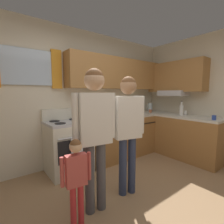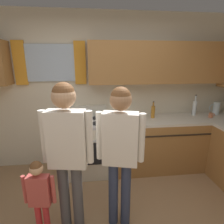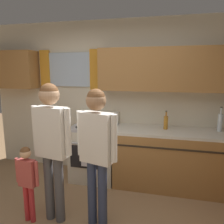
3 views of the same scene
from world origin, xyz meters
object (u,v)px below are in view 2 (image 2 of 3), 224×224
(water_pitcher, at_px, (216,108))
(small_child, at_px, (39,193))
(stove_oven, at_px, (87,146))
(bottle_tall_clear, at_px, (194,108))
(adult_holding_child, at_px, (67,145))
(bottle_oil_amber, at_px, (153,112))
(adult_in_plaid, at_px, (120,144))
(cup_terracotta, at_px, (211,115))

(water_pitcher, xyz_separation_m, small_child, (-2.76, -1.37, -0.43))
(stove_oven, distance_m, bottle_tall_clear, 2.00)
(adult_holding_child, bearing_deg, small_child, -160.87)
(bottle_oil_amber, bearing_deg, adult_in_plaid, -122.66)
(cup_terracotta, distance_m, adult_holding_child, 2.52)
(small_child, bearing_deg, adult_in_plaid, 8.68)
(bottle_tall_clear, xyz_separation_m, small_child, (-2.33, -1.35, -0.45))
(bottle_oil_amber, bearing_deg, adult_holding_child, -136.97)
(cup_terracotta, xyz_separation_m, small_child, (-2.55, -1.19, -0.35))
(cup_terracotta, bearing_deg, adult_in_plaid, -148.55)
(bottle_tall_clear, height_order, water_pitcher, bottle_tall_clear)
(bottle_tall_clear, xyz_separation_m, water_pitcher, (0.43, 0.02, -0.03))
(adult_holding_child, distance_m, small_child, 0.54)
(stove_oven, distance_m, small_child, 1.30)
(stove_oven, height_order, cup_terracotta, stove_oven)
(small_child, bearing_deg, bottle_tall_clear, 30.06)
(stove_oven, bearing_deg, adult_in_plaid, -70.74)
(adult_holding_child, xyz_separation_m, adult_in_plaid, (0.53, 0.03, -0.03))
(bottle_oil_amber, xyz_separation_m, small_child, (-1.55, -1.29, -0.42))
(cup_terracotta, bearing_deg, stove_oven, 178.94)
(water_pitcher, bearing_deg, adult_holding_child, -152.73)
(cup_terracotta, xyz_separation_m, adult_in_plaid, (-1.74, -1.06, 0.07))
(bottle_oil_amber, height_order, water_pitcher, bottle_oil_amber)
(adult_holding_child, bearing_deg, cup_terracotta, 25.67)
(bottle_oil_amber, distance_m, water_pitcher, 1.21)
(bottle_tall_clear, bearing_deg, adult_holding_child, -148.58)
(bottle_tall_clear, height_order, cup_terracotta, bottle_tall_clear)
(adult_holding_child, height_order, small_child, adult_holding_child)
(stove_oven, bearing_deg, bottle_oil_amber, 2.91)
(water_pitcher, relative_size, adult_holding_child, 0.13)
(stove_oven, xyz_separation_m, small_child, (-0.42, -1.23, 0.12))
(adult_in_plaid, height_order, small_child, adult_in_plaid)
(water_pitcher, bearing_deg, cup_terracotta, -138.28)
(adult_holding_child, bearing_deg, bottle_tall_clear, 31.42)
(water_pitcher, relative_size, adult_in_plaid, 0.14)
(bottle_oil_amber, bearing_deg, stove_oven, -177.09)
(bottle_oil_amber, distance_m, bottle_tall_clear, 0.78)
(bottle_oil_amber, bearing_deg, bottle_tall_clear, 4.77)
(bottle_tall_clear, relative_size, adult_in_plaid, 0.23)
(bottle_tall_clear, distance_m, small_child, 2.73)
(water_pitcher, bearing_deg, adult_in_plaid, -147.31)
(bottle_oil_amber, xyz_separation_m, cup_terracotta, (1.00, -0.10, -0.07))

